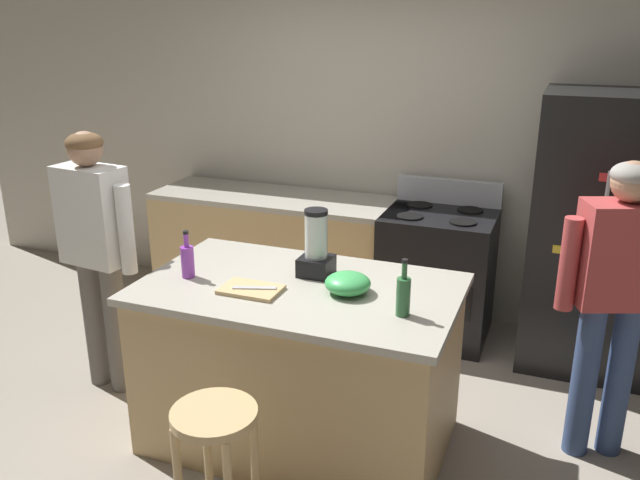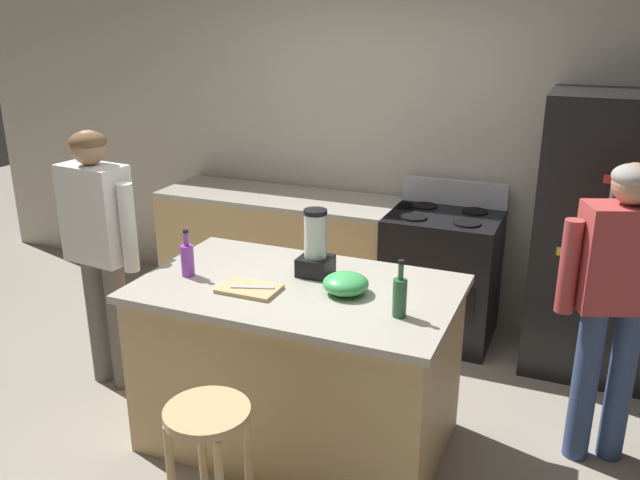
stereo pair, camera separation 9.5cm
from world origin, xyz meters
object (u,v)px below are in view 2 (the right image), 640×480
cutting_board (249,289)px  kitchen_island (298,364)px  refrigerator (610,238)px  bar_stool (209,443)px  person_by_sink_right (617,289)px  mixing_bowl (346,283)px  bottle_olive_oil (400,296)px  chef_knife (253,287)px  stove_range (441,275)px  blender_appliance (315,248)px  person_by_island_left (99,237)px  bottle_soda (187,259)px

cutting_board → kitchen_island: bearing=39.0°
refrigerator → bar_stool: bearing=-122.1°
person_by_sink_right → mixing_bowl: (-1.25, -0.46, 0.00)m
bottle_olive_oil → chef_knife: bottle_olive_oil is taller
stove_range → blender_appliance: size_ratio=3.05×
mixing_bowl → cutting_board: (-0.46, -0.16, -0.04)m
refrigerator → stove_range: (-1.06, 0.02, -0.43)m
person_by_island_left → bottle_olive_oil: size_ratio=5.86×
kitchen_island → chef_knife: 0.54m
person_by_sink_right → bottle_soda: (-2.10, -0.57, 0.05)m
cutting_board → mixing_bowl: bearing=19.1°
person_by_island_left → person_by_sink_right: (2.85, 0.38, -0.01)m
person_by_island_left → blender_appliance: 1.37m
kitchen_island → refrigerator: (1.48, 1.50, 0.44)m
stove_range → blender_appliance: bearing=-106.4°
mixing_bowl → cutting_board: 0.49m
stove_range → bottle_olive_oil: bottle_olive_oil is taller
person_by_island_left → stove_range: bearing=39.3°
person_by_island_left → mixing_bowl: person_by_island_left is taller
blender_appliance → person_by_island_left: bearing=-176.3°
person_by_island_left → mixing_bowl: (1.60, -0.08, -0.01)m
bar_stool → stove_range: bearing=79.7°
kitchen_island → refrigerator: refrigerator is taller
refrigerator → blender_appliance: refrigerator is taller
bar_stool → mixing_bowl: 1.01m
kitchen_island → bottle_soda: 0.81m
cutting_board → bottle_soda: bearing=172.1°
refrigerator → bar_stool: 2.83m
bottle_soda → chef_knife: size_ratio=1.16×
person_by_island_left → bottle_olive_oil: person_by_island_left is taller
bottle_soda → chef_knife: bottle_soda is taller
bar_stool → blender_appliance: (0.04, 1.05, 0.52)m
refrigerator → blender_appliance: 1.98m
person_by_sink_right → bottle_olive_oil: 1.11m
mixing_bowl → refrigerator: bearing=50.9°
refrigerator → bottle_olive_oil: (-0.90, -1.65, 0.12)m
bar_stool → bottle_soda: size_ratio=2.78×
kitchen_island → blender_appliance: bearing=80.7°
blender_appliance → bar_stool: bearing=-92.0°
bottle_olive_oil → cutting_board: bearing=-179.4°
kitchen_island → bar_stool: (-0.01, -0.88, 0.09)m
kitchen_island → blender_appliance: 0.63m
person_by_island_left → chef_knife: (1.16, -0.24, -0.03)m
stove_range → mixing_bowl: size_ratio=4.77×
person_by_sink_right → bar_stool: (-1.52, -1.34, -0.42)m
blender_appliance → bottle_olive_oil: bearing=-30.0°
person_by_island_left → cutting_board: person_by_island_left is taller
person_by_island_left → bottle_soda: (0.75, -0.18, 0.04)m
bottle_olive_oil → cutting_board: size_ratio=0.92×
stove_range → person_by_sink_right: 1.60m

